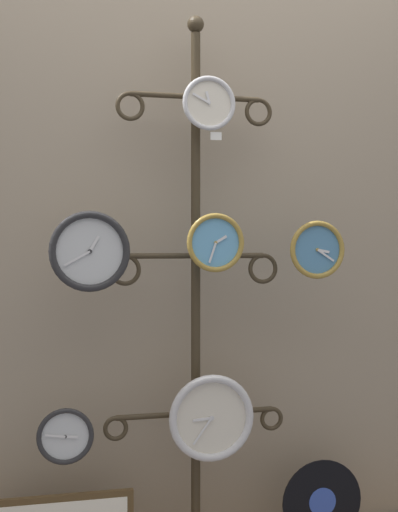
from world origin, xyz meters
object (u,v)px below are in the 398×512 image
Objects in this scene: clock_middle_right at (317,250)px; clock_bottom_left at (65,436)px; clock_middle_left at (90,251)px; clock_top_center at (209,104)px; vinyl_record at (322,502)px; clock_bottom_center at (211,418)px; display_stand at (196,385)px; clock_middle_center at (215,243)px.

clock_bottom_left is (-0.89, 0.03, -0.62)m from clock_middle_right.
clock_middle_left is 1.30× the size of clock_middle_right.
vinyl_record is (0.43, 0.00, -1.44)m from clock_top_center.
clock_middle_right is 0.69× the size of clock_bottom_center.
clock_middle_left is (-0.39, -0.08, 0.49)m from display_stand.
display_stand reaches higher than clock_middle_left.
clock_bottom_left is (-0.50, -0.00, -1.14)m from clock_top_center.
display_stand is at bearing 118.65° from clock_middle_center.
clock_bottom_center is at bearing 178.15° from clock_middle_right.
clock_middle_left reaches higher than clock_bottom_center.
clock_middle_left reaches higher than clock_middle_right.
clock_middle_left reaches higher than clock_bottom_left.
clock_top_center reaches higher than clock_bottom_center.
clock_middle_left is (-0.42, -0.01, -0.52)m from clock_top_center.
clock_middle_right reaches higher than clock_bottom_center.
display_stand is 0.66m from clock_middle_right.
clock_middle_center is at bearing -177.54° from vinyl_record.
display_stand is 7.27× the size of clock_middle_left.
clock_top_center is 1.00× the size of clock_bottom_left.
display_stand is 9.57× the size of clock_middle_center.
clock_top_center is 1.24m from clock_bottom_left.
clock_middle_center is 0.99× the size of clock_middle_right.
clock_top_center is 0.62× the size of clock_bottom_center.
clock_middle_right is at bearing -4.65° from clock_top_center.
display_stand reaches higher than clock_middle_right.
clock_middle_right is at bearing -1.90° from clock_bottom_left.
clock_bottom_left is at bearing -170.96° from display_stand.
vinyl_record is (0.43, 0.02, -0.34)m from clock_bottom_center.
clock_middle_center is 1.04m from vinyl_record.
clock_middle_center is at bearing -61.35° from display_stand.
clock_bottom_left reaches higher than vinyl_record.
clock_top_center is at bearing 139.58° from clock_middle_center.
display_stand is 0.64m from vinyl_record.
clock_middle_center is at bearing -40.42° from clock_top_center.
clock_middle_left is at bearing -167.67° from display_stand.
clock_bottom_center is (0.42, -0.01, -0.58)m from clock_middle_left.
clock_middle_center is 0.67× the size of vinyl_record.
clock_bottom_left is 0.51m from clock_bottom_center.
vinyl_record is at bearing 2.77° from clock_bottom_center.
clock_bottom_left is at bearing 178.06° from clock_bottom_center.
display_stand is at bearing 9.04° from clock_bottom_left.
clock_middle_center is 0.61m from clock_bottom_center.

